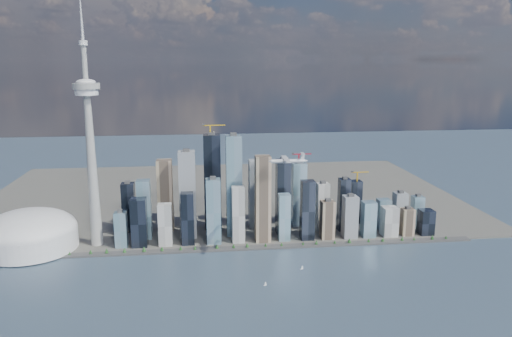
{
  "coord_description": "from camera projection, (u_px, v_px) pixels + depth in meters",
  "views": [
    {
      "loc": [
        -67.67,
        -783.34,
        409.26
      ],
      "look_at": [
        53.62,
        260.0,
        179.48
      ],
      "focal_mm": 35.0,
      "sensor_mm": 36.0,
      "label": 1
    }
  ],
  "objects": [
    {
      "name": "shoreline_trees",
      "position": [
        232.0,
        246.0,
        1095.93
      ],
      "size": [
        960.53,
        7.2,
        8.8
      ],
      "color": "#3F2D1E",
      "rests_on": "seawall"
    },
    {
      "name": "airplane",
      "position": [
        288.0,
        160.0,
        969.45
      ],
      "size": [
        77.48,
        68.38,
        18.94
      ],
      "rotation": [
        0.0,
        0.0,
        -0.02
      ],
      "color": "silver",
      "rests_on": "ground"
    },
    {
      "name": "sailboat_west",
      "position": [
        265.0,
        284.0,
        922.7
      ],
      "size": [
        6.05,
        2.75,
        8.37
      ],
      "rotation": [
        0.0,
        0.0,
        0.23
      ],
      "color": "white",
      "rests_on": "ground"
    },
    {
      "name": "dome_stadium",
      "position": [
        30.0,
        233.0,
        1088.26
      ],
      "size": [
        200.0,
        200.0,
        86.0
      ],
      "color": "white",
      "rests_on": "land"
    },
    {
      "name": "seawall",
      "position": [
        232.0,
        249.0,
        1097.38
      ],
      "size": [
        1100.0,
        22.0,
        4.0
      ],
      "primitive_type": "cube",
      "color": "#383838",
      "rests_on": "ground"
    },
    {
      "name": "skyscraper_cluster",
      "position": [
        255.0,
        203.0,
        1171.65
      ],
      "size": [
        736.0,
        142.0,
        258.3
      ],
      "color": "black",
      "rests_on": "land"
    },
    {
      "name": "land",
      "position": [
        222.0,
        195.0,
        1534.15
      ],
      "size": [
        1400.0,
        900.0,
        3.0
      ],
      "primitive_type": "cube",
      "color": "#4C4C47",
      "rests_on": "ground"
    },
    {
      "name": "needle_tower",
      "position": [
        90.0,
        142.0,
        1071.79
      ],
      "size": [
        56.0,
        56.0,
        550.5
      ],
      "color": "gray",
      "rests_on": "land"
    },
    {
      "name": "sailboat_east",
      "position": [
        302.0,
        268.0,
        994.31
      ],
      "size": [
        6.67,
        3.11,
        9.24
      ],
      "rotation": [
        0.0,
        0.0,
        0.24
      ],
      "color": "white",
      "rests_on": "ground"
    },
    {
      "name": "ground",
      "position": [
        242.0,
        303.0,
        855.22
      ],
      "size": [
        4000.0,
        4000.0,
        0.0
      ],
      "primitive_type": "plane",
      "color": "#313F56",
      "rests_on": "ground"
    }
  ]
}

